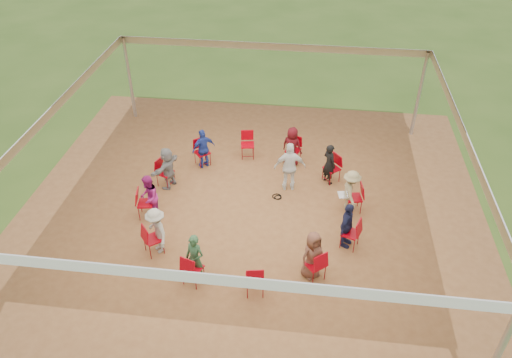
# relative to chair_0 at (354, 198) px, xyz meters

# --- Properties ---
(ground) EXTENTS (80.00, 80.00, 0.00)m
(ground) POSITION_rel_chair_0_xyz_m (-2.84, -0.49, -0.45)
(ground) COLOR #37541A
(ground) RESTS_ON ground
(dirt_patch) EXTENTS (13.00, 13.00, 0.00)m
(dirt_patch) POSITION_rel_chair_0_xyz_m (-2.84, -0.49, -0.44)
(dirt_patch) COLOR brown
(dirt_patch) RESTS_ON ground
(tent) EXTENTS (10.33, 10.33, 3.00)m
(tent) POSITION_rel_chair_0_xyz_m (-2.84, -0.49, 1.92)
(tent) COLOR #B2B2B7
(tent) RESTS_ON ground
(chair_0) EXTENTS (0.50, 0.49, 0.90)m
(chair_0) POSITION_rel_chair_0_xyz_m (0.00, 0.00, 0.00)
(chair_0) COLOR #A3000E
(chair_0) RESTS_ON ground
(chair_1) EXTENTS (0.61, 0.60, 0.90)m
(chair_1) POSITION_rel_chair_0_xyz_m (-0.62, 1.35, 0.00)
(chair_1) COLOR #A3000E
(chair_1) RESTS_ON ground
(chair_2) EXTENTS (0.55, 0.56, 0.90)m
(chair_2) POSITION_rel_chair_0_xyz_m (-1.84, 2.21, 0.00)
(chair_2) COLOR #A3000E
(chair_2) RESTS_ON ground
(chair_3) EXTENTS (0.49, 0.50, 0.90)m
(chair_3) POSITION_rel_chair_0_xyz_m (-3.32, 2.35, 0.00)
(chair_3) COLOR #A3000E
(chair_3) RESTS_ON ground
(chair_4) EXTENTS (0.60, 0.61, 0.90)m
(chair_4) POSITION_rel_chair_0_xyz_m (-4.68, 1.73, 0.00)
(chair_4) COLOR #A3000E
(chair_4) RESTS_ON ground
(chair_5) EXTENTS (0.56, 0.55, 0.90)m
(chair_5) POSITION_rel_chair_0_xyz_m (-5.54, 0.51, 0.00)
(chair_5) COLOR #A3000E
(chair_5) RESTS_ON ground
(chair_6) EXTENTS (0.50, 0.49, 0.90)m
(chair_6) POSITION_rel_chair_0_xyz_m (-5.67, -0.97, 0.00)
(chair_6) COLOR #A3000E
(chair_6) RESTS_ON ground
(chair_7) EXTENTS (0.61, 0.60, 0.90)m
(chair_7) POSITION_rel_chair_0_xyz_m (-5.05, -2.33, 0.00)
(chair_7) COLOR #A3000E
(chair_7) RESTS_ON ground
(chair_8) EXTENTS (0.55, 0.56, 0.90)m
(chair_8) POSITION_rel_chair_0_xyz_m (-3.83, -3.19, 0.00)
(chair_8) COLOR #A3000E
(chair_8) RESTS_ON ground
(chair_9) EXTENTS (0.49, 0.50, 0.90)m
(chair_9) POSITION_rel_chair_0_xyz_m (-2.35, -3.32, 0.00)
(chair_9) COLOR #A3000E
(chair_9) RESTS_ON ground
(chair_10) EXTENTS (0.60, 0.61, 0.90)m
(chair_10) POSITION_rel_chair_0_xyz_m (-1.00, -2.70, 0.00)
(chair_10) COLOR #A3000E
(chair_10) RESTS_ON ground
(chair_11) EXTENTS (0.56, 0.55, 0.90)m
(chair_11) POSITION_rel_chair_0_xyz_m (-0.14, -1.48, 0.00)
(chair_11) COLOR #A3000E
(chair_11) RESTS_ON ground
(person_seated_0) EXTENTS (0.56, 0.91, 1.32)m
(person_seated_0) POSITION_rel_chair_0_xyz_m (-0.12, -0.02, 0.22)
(person_seated_0) COLOR #90835A
(person_seated_0) RESTS_ON ground
(person_seated_1) EXTENTS (0.55, 0.57, 1.32)m
(person_seated_1) POSITION_rel_chair_0_xyz_m (-0.72, 1.28, 0.22)
(person_seated_1) COLOR black
(person_seated_1) RESTS_ON ground
(person_seated_2) EXTENTS (0.73, 0.56, 1.32)m
(person_seated_2) POSITION_rel_chair_0_xyz_m (-1.88, 2.10, 0.22)
(person_seated_2) COLOR #47090F
(person_seated_2) RESTS_ON ground
(person_seated_3) EXTENTS (0.85, 0.80, 1.32)m
(person_seated_3) POSITION_rel_chair_0_xyz_m (-4.60, 1.63, 0.22)
(person_seated_3) COLOR #233895
(person_seated_3) RESTS_ON ground
(person_seated_4) EXTENTS (0.85, 1.31, 1.32)m
(person_seated_4) POSITION_rel_chair_0_xyz_m (-5.42, 0.47, 0.22)
(person_seated_4) COLOR gray
(person_seated_4) RESTS_ON ground
(person_seated_5) EXTENTS (0.47, 0.69, 1.32)m
(person_seated_5) POSITION_rel_chair_0_xyz_m (-5.55, -0.95, 0.22)
(person_seated_5) COLOR #941A6D
(person_seated_5) RESTS_ON ground
(person_seated_6) EXTENTS (0.87, 0.93, 1.32)m
(person_seated_6) POSITION_rel_chair_0_xyz_m (-4.96, -2.25, 0.22)
(person_seated_6) COLOR #9F9B8C
(person_seated_6) RESTS_ON ground
(person_seated_7) EXTENTS (0.56, 0.46, 1.32)m
(person_seated_7) POSITION_rel_chair_0_xyz_m (-3.79, -3.07, 0.22)
(person_seated_7) COLOR #294E2F
(person_seated_7) RESTS_ON ground
(person_seated_8) EXTENTS (0.73, 0.69, 1.32)m
(person_seated_8) POSITION_rel_chair_0_xyz_m (-1.07, -2.61, 0.22)
(person_seated_8) COLOR brown
(person_seated_8) RESTS_ON ground
(person_seated_9) EXTENTS (0.64, 0.86, 1.32)m
(person_seated_9) POSITION_rel_chair_0_xyz_m (-0.25, -1.44, 0.22)
(person_seated_9) COLOR #1B1F40
(person_seated_9) RESTS_ON ground
(standing_person) EXTENTS (0.98, 0.61, 1.57)m
(standing_person) POSITION_rel_chair_0_xyz_m (-1.86, 0.79, 0.34)
(standing_person) COLOR silver
(standing_person) RESTS_ON ground
(cable_coil) EXTENTS (0.36, 0.36, 0.03)m
(cable_coil) POSITION_rel_chair_0_xyz_m (-2.16, 0.32, -0.43)
(cable_coil) COLOR black
(cable_coil) RESTS_ON ground
(laptop) EXTENTS (0.31, 0.37, 0.22)m
(laptop) POSITION_rel_chair_0_xyz_m (-0.28, -0.05, 0.18)
(laptop) COLOR #B7B7BC
(laptop) RESTS_ON ground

